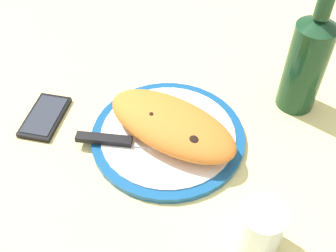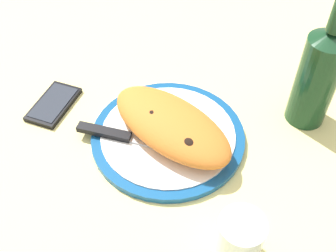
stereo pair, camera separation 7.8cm
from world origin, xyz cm
name	(u,v)px [view 1 (the left image)]	position (x,y,z in cm)	size (l,w,h in cm)	color
ground_plane	(168,143)	(0.00, 0.00, -1.50)	(150.00, 150.00, 3.00)	#E5D684
plate	(168,136)	(0.00, 0.00, 0.78)	(30.14, 30.14, 1.63)	navy
calzone	(172,123)	(-0.73, -0.33, 4.49)	(28.37, 15.82, 5.69)	orange
fork	(172,108)	(2.45, -6.23, 1.83)	(17.84, 2.23, 0.40)	silver
knife	(120,141)	(6.88, 6.60, 2.13)	(23.47, 10.52, 1.20)	silver
smartphone	(45,117)	(24.92, 7.37, 0.56)	(10.09, 13.75, 1.16)	black
water_glass	(259,229)	(-22.92, 12.52, 3.91)	(7.14, 7.14, 8.94)	silver
wine_bottle	(307,62)	(-18.94, -21.77, 11.17)	(7.87, 7.87, 27.81)	#14381E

